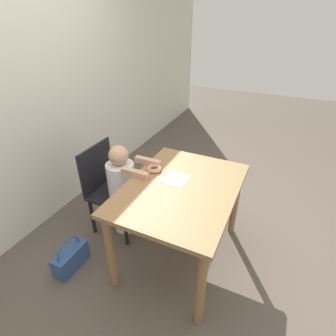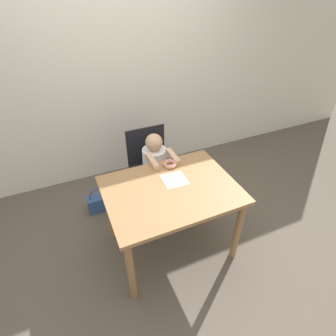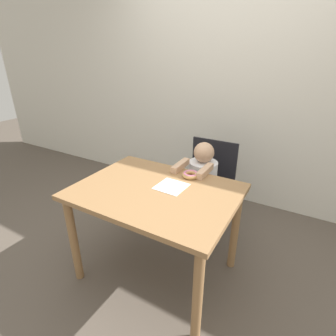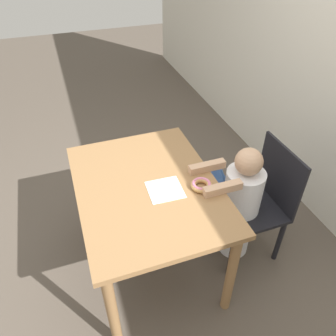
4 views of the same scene
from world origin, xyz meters
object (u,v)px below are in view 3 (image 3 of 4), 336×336
child_figure (201,191)px  handbag (156,199)px  chair (207,186)px  donut (191,174)px

child_figure → handbag: size_ratio=2.91×
chair → handbag: chair is taller
chair → handbag: (-0.61, 0.03, -0.35)m
donut → chair: bearing=94.2°
child_figure → chair: bearing=90.0°
chair → handbag: 0.70m
child_figure → donut: 0.45m
donut → handbag: (-0.64, 0.49, -0.66)m
child_figure → handbag: (-0.61, 0.16, -0.36)m
handbag → chair: bearing=-2.8°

